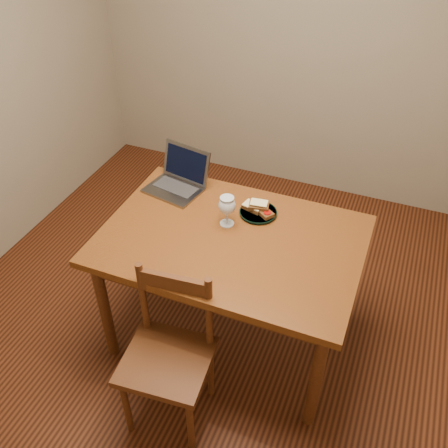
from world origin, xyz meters
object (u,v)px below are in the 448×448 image
at_px(milk_glass, 227,211).
at_px(laptop, 179,177).
at_px(plate, 258,213).
at_px(table, 231,250).
at_px(chair, 168,350).

distance_m(milk_glass, laptop, 0.44).
distance_m(plate, milk_glass, 0.20).
bearing_deg(table, laptop, 144.35).
bearing_deg(plate, table, -105.14).
xyz_separation_m(table, plate, (0.06, 0.23, 0.09)).
relative_size(table, plate, 6.49).
height_order(chair, milk_glass, milk_glass).
bearing_deg(chair, laptop, 106.30).
xyz_separation_m(table, laptop, (-0.44, 0.31, 0.14)).
height_order(plate, laptop, laptop).
bearing_deg(plate, milk_glass, -131.38).
bearing_deg(chair, milk_glass, 81.59).
xyz_separation_m(plate, milk_glass, (-0.12, -0.14, 0.08)).
bearing_deg(table, chair, -99.76).
relative_size(milk_glass, laptop, 0.49).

